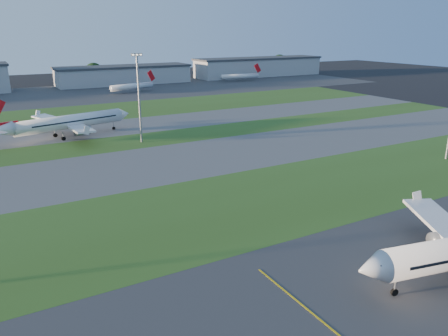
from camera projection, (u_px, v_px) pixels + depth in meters
grass_strip_a at (166, 220)px, 76.92m from camera, size 300.00×34.00×0.01m
taxiway_a at (114, 170)px, 104.33m from camera, size 300.00×32.00×0.01m
grass_strip_b at (89, 147)px, 125.10m from camera, size 300.00×18.00×0.01m
taxiway_b at (74, 132)px, 143.38m from camera, size 300.00×26.00×0.01m
grass_strip_c at (57, 116)px, 170.80m from camera, size 300.00×40.00×0.01m
apron_far at (36, 96)px, 220.65m from camera, size 400.00×80.00×0.01m
airliner_taxiing at (69, 122)px, 135.46m from camera, size 41.75×34.99×13.26m
mini_jet_near at (132, 86)px, 233.25m from camera, size 27.84×10.69×9.48m
mini_jet_far at (240, 76)px, 284.38m from camera, size 28.62×5.70×9.48m
light_mast_centre at (139, 92)px, 125.98m from camera, size 3.20×0.70×25.80m
hangar_east at (124, 75)px, 269.58m from camera, size 81.60×23.00×11.20m
hangar_far_east at (259, 67)px, 316.02m from camera, size 96.90×23.00×13.20m
tree_mid_east at (94, 72)px, 273.85m from camera, size 11.55×11.55×12.60m
tree_east at (202, 68)px, 307.44m from camera, size 10.45×10.45×11.40m
tree_far_east at (279, 63)px, 343.08m from camera, size 12.65×12.65×13.80m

